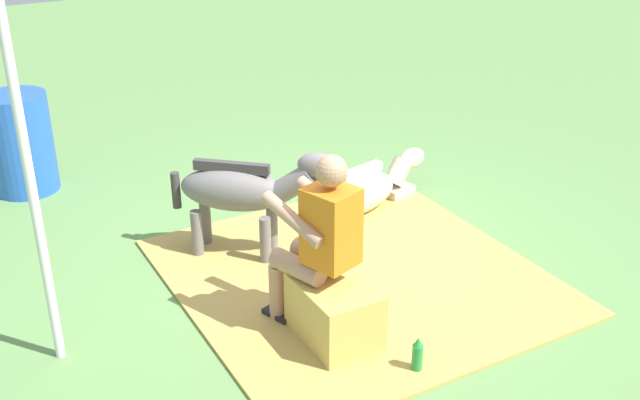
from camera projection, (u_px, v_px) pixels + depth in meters
name	position (u px, v px, depth m)	size (l,w,h in m)	color
ground_plane	(328.00, 266.00, 6.01)	(24.00, 24.00, 0.00)	#608C4C
hay_patch	(356.00, 276.00, 5.85)	(2.70, 2.60, 0.02)	tan
hay_bale	(334.00, 312.00, 5.04)	(0.61, 0.43, 0.43)	tan
person_seated	(318.00, 237.00, 4.93)	(0.72, 0.55, 1.31)	tan
pony_standing	(244.00, 191.00, 5.93)	(1.01, 1.10, 0.93)	slate
pony_lying	(363.00, 190.00, 6.84)	(0.58, 1.36, 0.42)	beige
soda_bottle	(417.00, 355.00, 4.77)	(0.07, 0.07, 0.26)	#268C3F
water_barrel	(21.00, 143.00, 7.12)	(0.59, 0.59, 0.94)	blue
tent_pole_left	(29.00, 175.00, 4.43)	(0.06, 0.06, 2.55)	silver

